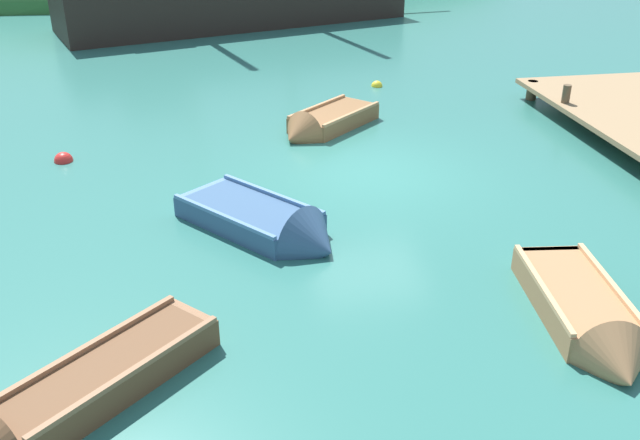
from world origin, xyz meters
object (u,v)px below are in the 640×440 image
(sailing_ship, at_px, (232,3))
(buoy_yellow, at_px, (377,86))
(buoy_red, at_px, (64,161))
(rowboat_outer_right, at_px, (323,125))
(rowboat_far, at_px, (80,397))
(rowboat_near_dock, at_px, (587,321))
(rowboat_outer_left, at_px, (271,228))

(sailing_ship, relative_size, buoy_yellow, 49.35)
(buoy_red, height_order, buoy_yellow, buoy_red)
(buoy_yellow, bearing_deg, rowboat_outer_right, -122.19)
(rowboat_far, bearing_deg, buoy_yellow, -161.01)
(rowboat_near_dock, bearing_deg, sailing_ship, -164.36)
(rowboat_far, bearing_deg, buoy_red, -123.39)
(rowboat_near_dock, bearing_deg, buoy_yellow, -173.67)
(sailing_ship, relative_size, rowboat_near_dock, 5.24)
(rowboat_far, bearing_deg, rowboat_near_dock, 140.73)
(rowboat_outer_left, bearing_deg, buoy_red, -174.85)
(rowboat_outer_left, height_order, buoy_yellow, rowboat_outer_left)
(buoy_yellow, bearing_deg, sailing_ship, 109.55)
(rowboat_outer_left, relative_size, buoy_red, 8.08)
(rowboat_outer_right, relative_size, rowboat_near_dock, 0.92)
(sailing_ship, height_order, rowboat_outer_right, sailing_ship)
(rowboat_outer_right, distance_m, rowboat_near_dock, 9.04)
(rowboat_outer_right, distance_m, rowboat_far, 10.28)
(buoy_red, bearing_deg, rowboat_far, -80.33)
(rowboat_far, distance_m, buoy_yellow, 14.51)
(buoy_yellow, bearing_deg, rowboat_far, -117.95)
(sailing_ship, height_order, buoy_yellow, sailing_ship)
(rowboat_near_dock, bearing_deg, rowboat_far, -79.40)
(rowboat_outer_right, distance_m, buoy_yellow, 4.24)
(rowboat_outer_right, height_order, buoy_red, rowboat_outer_right)
(rowboat_far, distance_m, buoy_red, 8.33)
(buoy_red, xyz_separation_m, buoy_yellow, (8.20, 4.60, 0.00))
(rowboat_outer_left, bearing_deg, rowboat_far, -73.22)
(rowboat_far, height_order, buoy_yellow, rowboat_far)
(rowboat_outer_right, bearing_deg, rowboat_far, 20.85)
(rowboat_outer_left, distance_m, buoy_red, 5.87)
(rowboat_outer_right, distance_m, rowboat_outer_left, 5.53)
(sailing_ship, height_order, rowboat_near_dock, sailing_ship)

